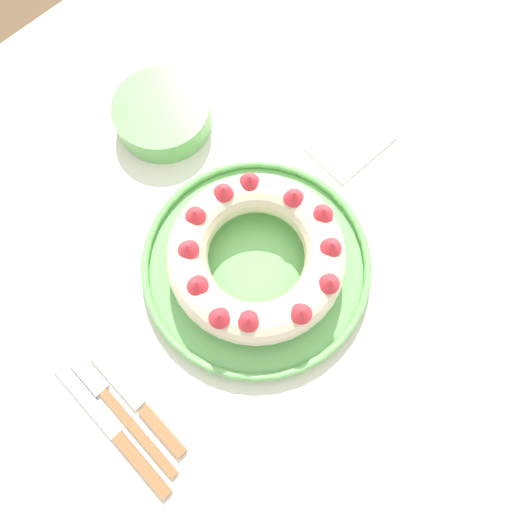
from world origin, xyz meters
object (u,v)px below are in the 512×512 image
Objects in this scene: side_bowl at (163,114)px; napkin at (351,142)px; fork at (117,407)px; bundt_cake at (256,256)px; cake_knife at (144,410)px; serving_knife at (119,437)px; serving_dish at (256,265)px.

napkin is (0.20, -0.25, -0.02)m from side_bowl.
bundt_cake is at bearing -2.68° from fork.
fork is at bearing -174.24° from napkin.
cake_knife is (-0.27, -0.04, -0.05)m from bundt_cake.
cake_knife is 1.42× the size of napkin.
serving_knife and cake_knife have the same top height.
fork is at bearing 58.61° from serving_knife.
cake_knife is at bearing -171.06° from bundt_cake.
serving_knife is (-0.31, -0.04, -0.05)m from bundt_cake.
serving_knife is at bearing -170.14° from cake_knife.
cake_knife is at bearing -170.73° from napkin.
serving_dish is 2.63× the size of napkin.
bundt_cake reaches higher than cake_knife.
bundt_cake is 0.32m from serving_knife.
fork reaches higher than napkin.
serving_knife is 1.48× the size of side_bowl.
fork is 0.57m from napkin.
bundt_cake is at bearing -103.30° from side_bowl.
bundt_cake reaches higher than napkin.
side_bowl is (0.07, 0.30, 0.01)m from serving_dish.
bundt_cake reaches higher than serving_dish.
napkin is at bearing 12.41° from serving_knife.
bundt_cake is 1.95× the size of napkin.
napkin is (0.54, 0.09, -0.00)m from cake_knife.
serving_dish is 0.31m from side_bowl.
fork is 0.48m from side_bowl.
side_bowl is (0.39, 0.34, 0.02)m from serving_knife.
bundt_cake is at bearing -56.36° from serving_dish.
serving_dish is 0.04m from bundt_cake.
serving_dish reaches higher than napkin.
serving_dish is at bearing -103.32° from side_bowl.
cake_knife is 0.48m from side_bowl.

